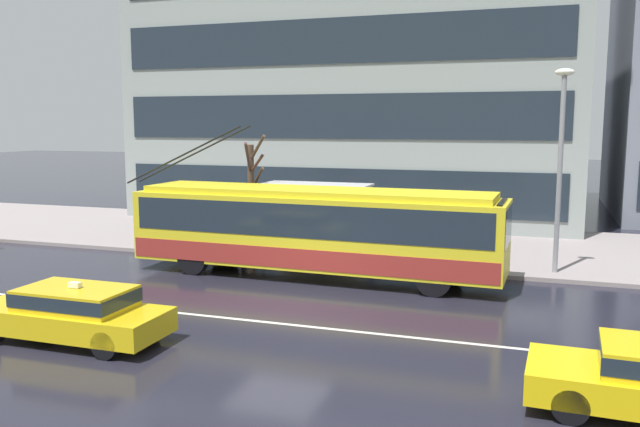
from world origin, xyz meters
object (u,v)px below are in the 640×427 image
Objects in this scene: street_lamp at (561,153)px; pedestrian_approaching_curb at (243,225)px; trolleybus at (315,229)px; taxi_oncoming_near at (72,311)px; pedestrian_at_shelter at (320,214)px; bus_shelter at (318,201)px; pedestrian_walking_past at (372,233)px; street_tree_bare at (252,189)px; pedestrian_waiting_by_pole at (280,207)px.

pedestrian_approaching_curb is at bearing -178.33° from street_lamp.
taxi_oncoming_near is at bearing -112.18° from trolleybus.
trolleybus is 8.48m from taxi_oncoming_near.
pedestrian_approaching_curb reaches higher than taxi_oncoming_near.
pedestrian_at_shelter is 1.12× the size of pedestrian_approaching_curb.
bus_shelter is 2.41× the size of pedestrian_walking_past.
pedestrian_approaching_curb is at bearing -170.76° from pedestrian_at_shelter.
street_lamp reaches higher than pedestrian_walking_past.
pedestrian_at_shelter is 3.08m from street_tree_bare.
pedestrian_at_shelter reaches higher than taxi_oncoming_near.
pedestrian_at_shelter is at bearing -34.89° from pedestrian_waiting_by_pole.
street_lamp reaches higher than bus_shelter.
bus_shelter is at bearing 163.87° from pedestrian_walking_past.
taxi_oncoming_near is 0.71× the size of street_lamp.
street_tree_bare reaches higher than pedestrian_approaching_curb.
taxi_oncoming_near is 2.36× the size of pedestrian_at_shelter.
trolleybus reaches higher than bus_shelter.
street_tree_bare is (-2.74, 0.09, 0.39)m from bus_shelter.
pedestrian_walking_past is (2.22, -0.64, -0.97)m from bus_shelter.
bus_shelter is 2.95m from pedestrian_approaching_curb.
pedestrian_at_shelter is 0.30× the size of street_lamp.
pedestrian_waiting_by_pole is at bearing 89.00° from taxi_oncoming_near.
pedestrian_at_shelter is (0.19, -0.39, -0.42)m from bus_shelter.
pedestrian_at_shelter is 2.94m from pedestrian_approaching_curb.
trolleybus is 3.28m from bus_shelter.
trolleybus is 4.28m from pedestrian_approaching_curb.
pedestrian_waiting_by_pole is at bearing 145.11° from pedestrian_at_shelter.
taxi_oncoming_near is 12.11m from pedestrian_waiting_by_pole.
trolleybus reaches higher than taxi_oncoming_near.
street_tree_bare is at bearing 139.05° from trolleybus.
taxi_oncoming_near is at bearing -87.39° from street_tree_bare.
pedestrian_at_shelter is 0.44× the size of street_tree_bare.
pedestrian_waiting_by_pole is (-2.97, 4.26, 0.07)m from trolleybus.
bus_shelter reaches higher than pedestrian_approaching_curb.
pedestrian_approaching_curb is at bearing 148.13° from trolleybus.
pedestrian_waiting_by_pole is at bearing 157.02° from pedestrian_walking_past.
pedestrian_walking_past is 6.81m from street_lamp.
pedestrian_at_shelter is at bearing -9.29° from street_tree_bare.
trolleybus is at bearing -40.95° from street_tree_bare.
street_lamp reaches higher than trolleybus.
pedestrian_walking_past is 0.25× the size of street_lamp.
bus_shelter is 8.62m from street_lamp.
trolleybus is 5.20m from pedestrian_waiting_by_pole.
street_lamp is at bearing 19.08° from trolleybus.
pedestrian_waiting_by_pole is (-2.03, 1.16, -0.42)m from bus_shelter.
street_tree_bare reaches higher than pedestrian_at_shelter.
pedestrian_approaching_curb is 11.42m from street_lamp.
bus_shelter is 0.91× the size of street_tree_bare.
trolleybus is 4.95m from street_tree_bare.
street_lamp is 1.48× the size of street_tree_bare.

